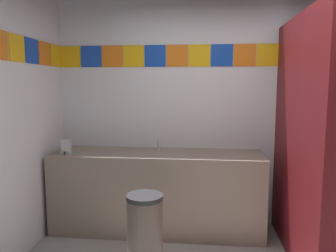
{
  "coord_description": "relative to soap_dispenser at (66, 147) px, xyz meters",
  "views": [
    {
      "loc": [
        -0.34,
        -2.06,
        1.62
      ],
      "look_at": [
        -0.67,
        1.12,
        1.22
      ],
      "focal_mm": 34.96,
      "sensor_mm": 36.0,
      "label": 1
    }
  ],
  "objects": [
    {
      "name": "soap_dispenser",
      "position": [
        0.0,
        0.0,
        0.0
      ],
      "size": [
        0.09,
        0.09,
        0.16
      ],
      "color": "#B7BABF",
      "rests_on": "vanity_counter"
    },
    {
      "name": "wall_back",
      "position": [
        1.78,
        0.53,
        0.48
      ],
      "size": [
        4.04,
        0.09,
        2.87
      ],
      "color": "silver",
      "rests_on": "ground_plane"
    },
    {
      "name": "vanity_counter",
      "position": [
        0.95,
        0.18,
        -0.52
      ],
      "size": [
        2.29,
        0.61,
        0.88
      ],
      "color": "gray",
      "rests_on": "ground_plane"
    },
    {
      "name": "stall_divider",
      "position": [
        2.44,
        -0.53,
        0.16
      ],
      "size": [
        0.92,
        1.51,
        2.24
      ],
      "color": "maroon",
      "rests_on": "ground_plane"
    },
    {
      "name": "faucet_center",
      "position": [
        0.95,
        0.27,
        -0.03
      ],
      "size": [
        0.04,
        0.1,
        0.14
      ],
      "color": "silver",
      "rests_on": "vanity_counter"
    },
    {
      "name": "trash_bin",
      "position": [
        0.96,
        -0.66,
        -0.62
      ],
      "size": [
        0.32,
        0.32,
        0.69
      ],
      "color": "brown",
      "rests_on": "ground_plane"
    }
  ]
}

